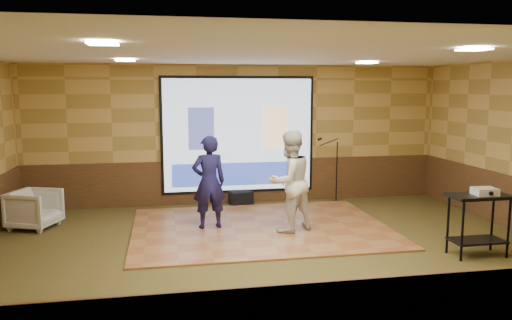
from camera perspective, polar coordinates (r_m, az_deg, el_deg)
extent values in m
plane|color=#293719|center=(7.75, 1.86, -10.59)|extent=(9.00, 9.00, 0.00)
cube|color=tan|center=(10.83, -2.07, 2.91)|extent=(9.00, 0.04, 3.00)
cube|color=tan|center=(4.12, 12.48, -6.01)|extent=(9.00, 0.04, 3.00)
cube|color=white|center=(7.36, 1.97, 12.12)|extent=(9.00, 7.00, 0.04)
cube|color=#442616|center=(10.95, -2.03, -2.44)|extent=(9.00, 0.04, 0.95)
cube|color=black|center=(10.78, -2.03, 2.89)|extent=(3.32, 0.03, 2.52)
cube|color=#C9DEFF|center=(10.75, -2.01, 2.87)|extent=(3.20, 0.02, 2.40)
cube|color=#3C4685|center=(10.64, -6.28, 3.58)|extent=(0.55, 0.01, 0.90)
cube|color=#F9CF90|center=(10.87, 2.18, 3.72)|extent=(0.55, 0.01, 0.90)
cube|color=#2E46AF|center=(10.85, -1.98, -1.61)|extent=(2.88, 0.01, 0.50)
cube|color=#FAE4BB|center=(9.00, -14.71, 10.95)|extent=(0.32, 0.32, 0.02)
cube|color=#FAE4BB|center=(9.74, 12.56, 10.79)|extent=(0.32, 0.32, 0.02)
cube|color=#FAE4BB|center=(5.72, -17.11, 12.59)|extent=(0.32, 0.32, 0.02)
cube|color=#FAE4BB|center=(6.83, 23.64, 11.50)|extent=(0.32, 0.32, 0.02)
cube|color=#9A6938|center=(9.04, 0.54, -7.73)|extent=(4.52, 3.44, 0.03)
imported|color=#171645|center=(8.84, -5.40, -2.53)|extent=(0.65, 0.47, 1.65)
imported|color=silver|center=(8.62, 3.86, -2.45)|extent=(1.05, 0.96, 1.75)
cylinder|color=black|center=(7.87, 22.52, -7.56)|extent=(0.04, 0.04, 0.89)
cylinder|color=black|center=(8.29, 26.90, -7.04)|extent=(0.04, 0.04, 0.89)
cylinder|color=black|center=(8.17, 21.08, -6.91)|extent=(0.04, 0.04, 0.89)
cylinder|color=black|center=(8.58, 25.38, -6.44)|extent=(0.04, 0.04, 0.89)
cube|color=black|center=(8.12, 24.21, -3.78)|extent=(0.89, 0.47, 0.05)
cube|color=black|center=(8.28, 23.93, -8.39)|extent=(0.80, 0.42, 0.03)
cube|color=silver|center=(8.09, 24.68, -3.28)|extent=(0.35, 0.30, 0.11)
cylinder|color=black|center=(11.19, 9.13, -4.75)|extent=(0.23, 0.23, 0.02)
cylinder|color=black|center=(11.07, 9.20, -1.41)|extent=(0.02, 0.02, 1.34)
cylinder|color=black|center=(10.91, 8.31, 2.02)|extent=(0.43, 0.02, 0.17)
cylinder|color=black|center=(10.84, 7.29, 2.38)|extent=(0.10, 0.05, 0.08)
imported|color=gray|center=(9.82, -23.98, -5.15)|extent=(0.98, 0.97, 0.70)
cube|color=black|center=(10.80, -1.73, -4.37)|extent=(0.53, 0.40, 0.29)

